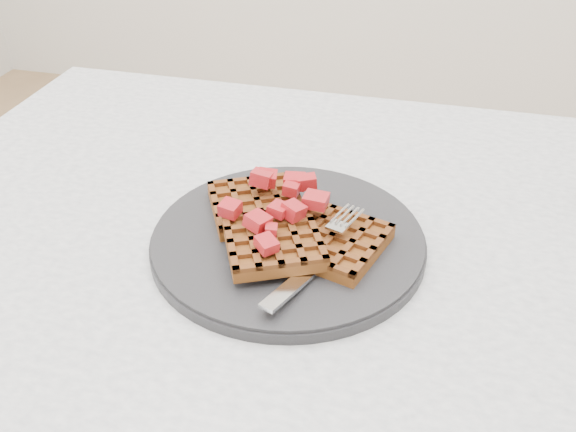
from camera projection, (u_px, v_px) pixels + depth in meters
The scene contains 5 objects.
table at pixel (374, 328), 0.75m from camera, with size 1.20×0.80×0.75m.
plate at pixel (288, 240), 0.69m from camera, with size 0.30×0.30×0.02m, color black.
waffles at pixel (287, 228), 0.68m from camera, with size 0.22×0.20×0.03m.
strawberry_pile at pixel (288, 205), 0.67m from camera, with size 0.15×0.15×0.02m, color #92030B, non-canonical shape.
fork at pixel (321, 257), 0.64m from camera, with size 0.02×0.18×0.02m, color silver, non-canonical shape.
Camera 1 is at (0.04, -0.56, 1.17)m, focal length 40.00 mm.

